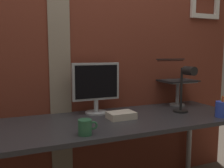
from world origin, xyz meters
TOP-DOWN VIEW (x-y plane):
  - brick_wall_back at (0.00, 0.41)m, footprint 3.01×0.16m
  - desk at (0.12, -0.00)m, footprint 1.97×0.70m
  - monitor at (0.03, 0.23)m, footprint 0.39×0.18m
  - laptop_stand at (0.83, 0.23)m, footprint 0.28×0.22m
  - laptop at (0.83, 0.30)m, footprint 0.33×0.31m
  - desk_lamp at (0.69, -0.05)m, footprint 0.12×0.20m
  - pen_cup at (0.88, -0.25)m, footprint 0.09×0.09m
  - coffee_mug at (-0.20, -0.25)m, footprint 0.12×0.08m
  - paper_clutter_stack at (0.15, -0.00)m, footprint 0.20×0.15m

SIDE VIEW (x-z plane):
  - desk at x=0.12m, z-range 0.30..1.02m
  - paper_clutter_stack at x=0.15m, z-range 0.72..0.77m
  - coffee_mug at x=-0.20m, z-range 0.72..0.82m
  - pen_cup at x=0.88m, z-range 0.70..0.87m
  - laptop_stand at x=0.83m, z-range 0.76..0.99m
  - monitor at x=0.03m, z-range 0.75..1.16m
  - desk_lamp at x=0.69m, z-range 0.77..1.15m
  - laptop at x=0.83m, z-range 0.90..1.11m
  - brick_wall_back at x=0.00m, z-range 0.00..2.37m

